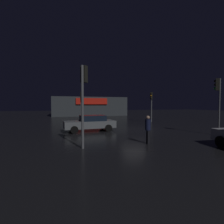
{
  "coord_description": "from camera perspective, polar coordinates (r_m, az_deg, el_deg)",
  "views": [
    {
      "loc": [
        -6.81,
        -15.02,
        2.4
      ],
      "look_at": [
        -0.64,
        5.62,
        1.5
      ],
      "focal_mm": 26.6,
      "sensor_mm": 36.0,
      "label": 1
    }
  ],
  "objects": [
    {
      "name": "traffic_signal_cross_left",
      "position": [
        20.03,
        -10.33,
        4.22
      ],
      "size": [
        0.42,
        0.42,
        3.97
      ],
      "color": "#595B60",
      "rests_on": "ground"
    },
    {
      "name": "store_building",
      "position": [
        40.53,
        -8.13,
        1.94
      ],
      "size": [
        16.35,
        9.96,
        4.18
      ],
      "color": "#33383D",
      "rests_on": "ground"
    },
    {
      "name": "traffic_signal_main",
      "position": [
        9.31,
        -9.76,
        7.38
      ],
      "size": [
        0.42,
        0.42,
        4.55
      ],
      "color": "#595B60",
      "rests_on": "ground"
    },
    {
      "name": "car_near",
      "position": [
        15.39,
        -7.44,
        -3.73
      ],
      "size": [
        4.68,
        2.24,
        1.46
      ],
      "color": "slate",
      "rests_on": "ground"
    },
    {
      "name": "pedestrian",
      "position": [
        10.54,
        12.22,
        -5.17
      ],
      "size": [
        0.38,
        0.38,
        1.75
      ],
      "color": "black",
      "rests_on": "ground"
    },
    {
      "name": "traffic_signal_opposite",
      "position": [
        23.99,
        13.37,
        3.64
      ],
      "size": [
        0.42,
        0.43,
        4.19
      ],
      "color": "#595B60",
      "rests_on": "ground"
    },
    {
      "name": "traffic_signal_cross_right",
      "position": [
        15.54,
        32.58,
        5.7
      ],
      "size": [
        0.42,
        0.42,
        4.48
      ],
      "color": "#595B60",
      "rests_on": "ground"
    },
    {
      "name": "ground_plane",
      "position": [
        16.67,
        7.7,
        -5.9
      ],
      "size": [
        120.0,
        120.0,
        0.0
      ],
      "primitive_type": "plane",
      "color": "black"
    }
  ]
}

